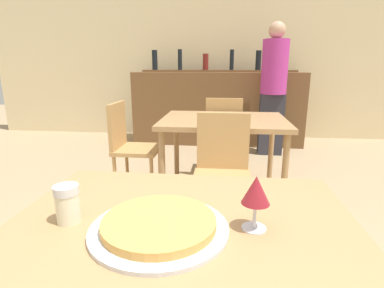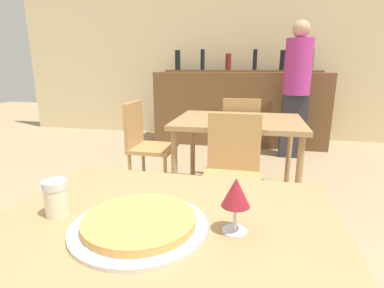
# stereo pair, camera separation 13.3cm
# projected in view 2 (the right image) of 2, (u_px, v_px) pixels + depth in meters

# --- Properties ---
(wall_back) EXTENTS (8.00, 0.05, 2.80)m
(wall_back) POSITION_uv_depth(u_px,v_px,m) (243.00, 53.00, 4.92)
(wall_back) COLOR beige
(wall_back) RESTS_ON ground_plane
(dining_table_near) EXTENTS (1.04, 0.83, 0.75)m
(dining_table_near) POSITION_uv_depth(u_px,v_px,m) (163.00, 250.00, 0.89)
(dining_table_near) COLOR #A87F51
(dining_table_near) RESTS_ON ground_plane
(dining_table_far) EXTENTS (1.09, 0.85, 0.75)m
(dining_table_far) POSITION_uv_depth(u_px,v_px,m) (238.00, 128.00, 2.62)
(dining_table_far) COLOR #A87F51
(dining_table_far) RESTS_ON ground_plane
(bar_counter) EXTENTS (2.60, 0.56, 1.10)m
(bar_counter) POSITION_uv_depth(u_px,v_px,m) (239.00, 109.00, 4.66)
(bar_counter) COLOR brown
(bar_counter) RESTS_ON ground_plane
(bar_back_shelf) EXTENTS (2.39, 0.24, 0.34)m
(bar_back_shelf) POSITION_uv_depth(u_px,v_px,m) (240.00, 67.00, 4.64)
(bar_back_shelf) COLOR brown
(bar_back_shelf) RESTS_ON bar_counter
(chair_far_side_front) EXTENTS (0.40, 0.40, 0.88)m
(chair_far_side_front) POSITION_uv_depth(u_px,v_px,m) (232.00, 167.00, 2.10)
(chair_far_side_front) COLOR tan
(chair_far_side_front) RESTS_ON ground_plane
(chair_far_side_back) EXTENTS (0.40, 0.40, 0.88)m
(chair_far_side_back) POSITION_uv_depth(u_px,v_px,m) (241.00, 132.00, 3.23)
(chair_far_side_back) COLOR tan
(chair_far_side_back) RESTS_ON ground_plane
(chair_far_side_left) EXTENTS (0.40, 0.40, 0.88)m
(chair_far_side_left) POSITION_uv_depth(u_px,v_px,m) (145.00, 141.00, 2.84)
(chair_far_side_left) COLOR tan
(chair_far_side_left) RESTS_ON ground_plane
(pizza_tray) EXTENTS (0.39, 0.39, 0.04)m
(pizza_tray) POSITION_uv_depth(u_px,v_px,m) (140.00, 223.00, 0.85)
(pizza_tray) COLOR silver
(pizza_tray) RESTS_ON dining_table_near
(cheese_shaker) EXTENTS (0.07, 0.07, 0.11)m
(cheese_shaker) POSITION_uv_depth(u_px,v_px,m) (56.00, 198.00, 0.91)
(cheese_shaker) COLOR beige
(cheese_shaker) RESTS_ON dining_table_near
(person_standing) EXTENTS (0.34, 0.34, 1.75)m
(person_standing) POSITION_uv_depth(u_px,v_px,m) (296.00, 86.00, 3.86)
(person_standing) COLOR #2D2D38
(person_standing) RESTS_ON ground_plane
(wine_glass) EXTENTS (0.08, 0.08, 0.16)m
(wine_glass) POSITION_uv_depth(u_px,v_px,m) (236.00, 194.00, 0.81)
(wine_glass) COLOR silver
(wine_glass) RESTS_ON dining_table_near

